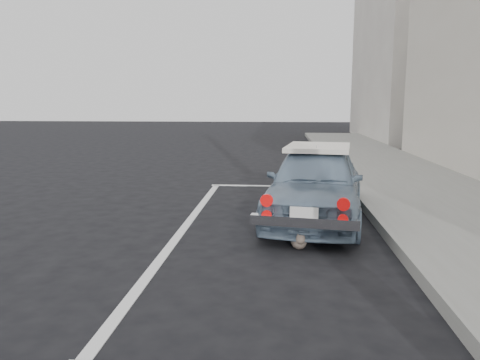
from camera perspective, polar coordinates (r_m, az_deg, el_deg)
The scene contains 6 objects.
ground at distance 3.77m, azimuth -2.37°, elevation -18.39°, with size 80.00×80.00×0.00m, color black.
building_far at distance 24.15m, azimuth 19.59°, elevation 14.24°, with size 3.50×10.00×8.00m, color #BCB3AA.
pline_front at distance 9.96m, azimuth 5.14°, elevation -0.75°, with size 3.00×0.12×0.01m, color silver.
pline_side at distance 6.68m, azimuth -6.86°, elevation -5.87°, with size 0.12×7.00×0.01m, color silver.
retro_coupe at distance 7.07m, azimuth 9.21°, elevation -0.33°, with size 1.84×3.50×1.13m.
cat at distance 5.76m, azimuth 7.20°, elevation -7.33°, with size 0.22×0.43×0.23m.
Camera 1 is at (0.43, -3.31, 1.76)m, focal length 35.00 mm.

